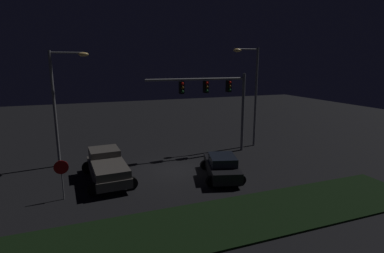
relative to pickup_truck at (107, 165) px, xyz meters
name	(u,v)px	position (x,y,z in m)	size (l,w,h in m)	color
ground_plane	(175,170)	(4.59, 0.29, -1.00)	(80.00, 80.00, 0.00)	black
grass_median	(223,221)	(4.59, -7.29, -0.95)	(22.68, 4.16, 0.10)	black
pickup_truck	(107,165)	(0.00, 0.00, 0.00)	(3.08, 5.50, 1.80)	#514C47
car_sedan	(222,166)	(7.04, -2.11, -0.26)	(3.22, 4.72, 1.51)	black
traffic_signal_gantry	(217,94)	(8.95, 2.88, 3.90)	(8.32, 0.56, 6.50)	slate
street_lamp_left	(61,95)	(-2.49, 4.01, 4.14)	(2.62, 0.44, 8.16)	slate
street_lamp_right	(252,86)	(12.73, 3.83, 4.36)	(2.43, 0.44, 8.60)	slate
stop_sign	(62,172)	(-2.51, -2.05, 0.56)	(0.76, 0.08, 2.23)	slate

